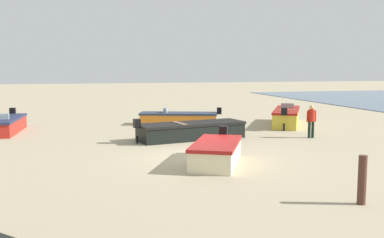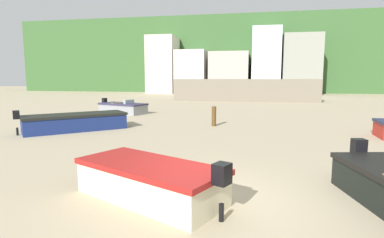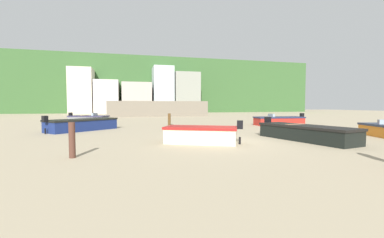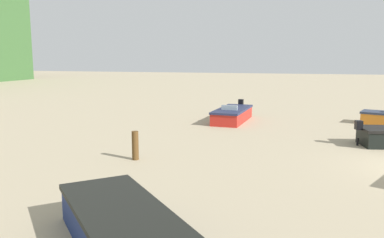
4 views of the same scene
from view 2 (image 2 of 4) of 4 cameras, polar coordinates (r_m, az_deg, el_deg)
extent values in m
plane|color=tan|center=(7.11, 3.09, -14.87)|extent=(160.00, 160.00, 0.00)
cube|color=#34582C|center=(72.64, 10.33, 10.92)|extent=(90.00, 32.00, 14.00)
cube|color=#726858|center=(36.54, 9.79, 5.30)|extent=(16.53, 2.40, 2.56)
cube|color=beige|center=(55.61, -5.40, 9.93)|extent=(4.78, 5.72, 9.89)
cube|color=beige|center=(54.61, -0.01, 8.68)|extent=(5.14, 6.24, 7.37)
cube|color=#A4998F|center=(53.93, 6.90, 8.44)|extent=(6.52, 6.56, 7.00)
cube|color=#B1C0C2|center=(53.51, 13.49, 10.35)|extent=(4.59, 5.77, 10.84)
cube|color=gray|center=(54.30, 19.41, 9.45)|extent=(5.93, 6.36, 9.64)
cube|color=beige|center=(7.16, -7.80, -11.77)|extent=(3.69, 2.77, 0.70)
cube|color=maroon|center=(7.03, -7.86, -8.63)|extent=(3.81, 2.89, 0.12)
cube|color=black|center=(5.87, 5.55, -10.08)|extent=(0.39, 0.41, 0.40)
cylinder|color=black|center=(6.14, 5.46, -16.87)|extent=(0.13, 0.13, 0.35)
cube|color=navy|center=(17.07, -20.77, -0.74)|extent=(4.74, 4.58, 0.75)
cube|color=black|center=(17.01, -20.84, 0.70)|extent=(4.87, 4.70, 0.12)
cube|color=black|center=(16.69, -29.83, 0.68)|extent=(0.42, 0.43, 0.40)
cylinder|color=black|center=(16.79, -29.65, -2.03)|extent=(0.14, 0.14, 0.37)
cube|color=gray|center=(24.08, -12.68, 1.80)|extent=(3.96, 2.79, 0.68)
cube|color=#2F2B48|center=(24.05, -12.71, 2.75)|extent=(4.09, 2.90, 0.12)
cube|color=black|center=(25.48, -15.92, 3.31)|extent=(0.38, 0.40, 0.40)
cylinder|color=black|center=(25.54, -15.86, 1.64)|extent=(0.13, 0.13, 0.34)
cube|color=#8C9EA8|center=(23.59, -11.62, 3.17)|extent=(0.53, 0.95, 0.28)
cube|color=#93784B|center=(24.37, -13.47, 2.90)|extent=(0.71, 1.34, 0.08)
cube|color=black|center=(9.23, 28.54, -4.49)|extent=(0.37, 0.34, 0.40)
cylinder|color=black|center=(9.41, 28.25, -9.00)|extent=(0.12, 0.12, 0.34)
cylinder|color=#50361A|center=(17.43, 4.08, 0.51)|extent=(0.25, 0.25, 1.11)
camera|label=1|loc=(20.35, -46.55, 7.42)|focal=41.20mm
camera|label=3|loc=(7.72, -121.15, -10.46)|focal=23.20mm
camera|label=4|loc=(19.24, -44.00, 9.10)|focal=36.72mm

